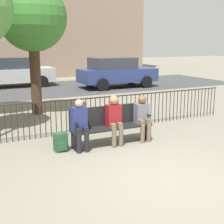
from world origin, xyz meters
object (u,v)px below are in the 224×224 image
at_px(backpack, 61,142).
at_px(parked_car_0, 13,72).
at_px(seated_person_2, 142,115).
at_px(park_bench, 110,123).
at_px(seated_person_0, 80,123).
at_px(tree_2, 32,18).
at_px(seated_person_1, 114,117).
at_px(parked_car_1, 116,72).

xyz_separation_m(backpack, parked_car_0, (0.79, 11.30, 0.64)).
distance_m(seated_person_2, backpack, 2.11).
bearing_deg(park_bench, seated_person_0, -170.94).
bearing_deg(tree_2, seated_person_0, -89.91).
relative_size(seated_person_1, backpack, 2.86).
bearing_deg(parked_car_0, tree_2, -92.98).
relative_size(seated_person_0, seated_person_2, 1.03).
distance_m(seated_person_0, tree_2, 4.87).
distance_m(seated_person_2, tree_2, 5.15).
height_order(seated_person_2, parked_car_0, parked_car_0).
xyz_separation_m(parked_car_0, parked_car_1, (5.00, -2.71, 0.00)).
height_order(park_bench, seated_person_2, seated_person_2).
xyz_separation_m(park_bench, backpack, (-1.25, 0.01, -0.29)).
distance_m(park_bench, parked_car_1, 9.73).
distance_m(seated_person_1, parked_car_0, 11.45).
height_order(seated_person_1, tree_2, tree_2).
distance_m(seated_person_1, tree_2, 4.94).
relative_size(seated_person_2, backpack, 2.73).
bearing_deg(seated_person_0, tree_2, 90.09).
bearing_deg(parked_car_1, tree_2, -139.78).
height_order(seated_person_2, backpack, seated_person_2).
relative_size(tree_2, parked_car_0, 1.03).
bearing_deg(seated_person_1, backpack, 173.68).
xyz_separation_m(seated_person_0, parked_car_0, (0.37, 11.44, 0.19)).
xyz_separation_m(seated_person_2, parked_car_1, (3.73, 8.73, 0.20)).
height_order(backpack, tree_2, tree_2).
distance_m(seated_person_2, parked_car_0, 11.51).
relative_size(backpack, parked_car_1, 0.10).
relative_size(park_bench, parked_car_0, 0.48).
bearing_deg(parked_car_0, backpack, -93.99).
height_order(seated_person_1, parked_car_0, parked_car_0).
bearing_deg(park_bench, parked_car_0, 92.32).
height_order(park_bench, seated_person_1, seated_person_1).
bearing_deg(seated_person_0, parked_car_0, 88.14).
bearing_deg(seated_person_2, parked_car_1, 66.86).
height_order(seated_person_0, tree_2, tree_2).
relative_size(park_bench, backpack, 4.77).
bearing_deg(seated_person_2, parked_car_0, 96.35).
relative_size(seated_person_0, backpack, 2.80).
height_order(tree_2, parked_car_0, tree_2).
xyz_separation_m(seated_person_0, seated_person_1, (0.87, 0.00, 0.03)).
distance_m(seated_person_0, seated_person_1, 0.87).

